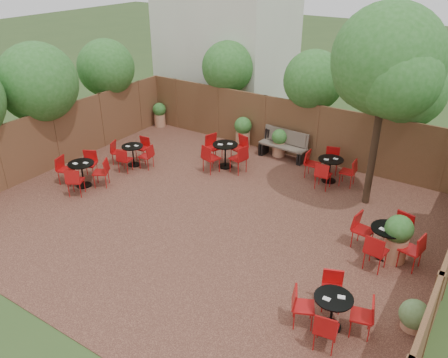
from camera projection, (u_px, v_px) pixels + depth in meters
The scene contains 11 objects.
ground at pixel (207, 216), 12.52m from camera, with size 80.00×80.00×0.00m, color #354F23.
courtyard_paving at pixel (207, 216), 12.52m from camera, with size 12.00×10.00×0.02m, color #3B1F18.
fence_back at pixel (289, 128), 15.79m from camera, with size 12.00×0.08×2.00m, color #50371D.
fence_left at pixel (57, 138), 15.00m from camera, with size 0.08×10.00×2.00m, color #50371D.
neighbour_building at pixel (227, 17), 18.87m from camera, with size 5.00×4.00×8.00m, color silver.
overhang_foliage at pixel (190, 91), 13.82m from camera, with size 15.76×10.75×2.57m.
courtyard_tree at pixel (387, 66), 11.40m from camera, with size 2.93×2.85×5.50m.
park_bench_left at pixel (283, 144), 15.75m from camera, with size 1.65×0.65×1.00m.
park_bench_right at pixel (285, 144), 15.71m from camera, with size 1.62×0.57×0.99m.
bistro_tables at pixel (239, 188), 12.98m from camera, with size 10.41×7.42×0.94m.
planters at pixel (267, 154), 14.79m from camera, with size 11.06×4.51×1.18m.
Camera 1 is at (6.26, -8.68, 6.59)m, focal length 36.59 mm.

